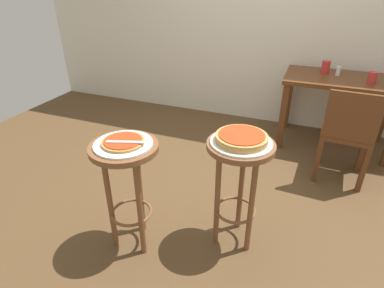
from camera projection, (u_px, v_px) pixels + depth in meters
ground_plane at (225, 190)px, 2.69m from camera, size 6.00×6.00×0.00m
stool_foreground at (127, 173)px, 1.91m from camera, size 0.41×0.41×0.76m
serving_plate_foreground at (123, 144)px, 1.81m from camera, size 0.35×0.35×0.01m
pizza_foreground at (123, 142)px, 1.81m from camera, size 0.25×0.25×0.02m
stool_middle at (239, 171)px, 1.93m from camera, size 0.41×0.41×0.76m
serving_plate_middle at (241, 142)px, 1.84m from camera, size 0.37×0.37×0.01m
pizza_middle at (242, 138)px, 1.82m from camera, size 0.31×0.31×0.05m
dining_table at (341, 89)px, 3.13m from camera, size 1.10×0.65×0.74m
cup_near_edge at (372, 78)px, 2.88m from camera, size 0.08×0.08×0.11m
cup_far_edge at (326, 67)px, 3.18m from camera, size 0.08×0.08×0.13m
condiment_shaker at (338, 71)px, 3.11m from camera, size 0.04×0.04×0.09m
wooden_chair at (347, 133)px, 2.61m from camera, size 0.42×0.42×0.85m
pizza_server_knife at (125, 142)px, 1.77m from camera, size 0.22×0.10×0.01m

